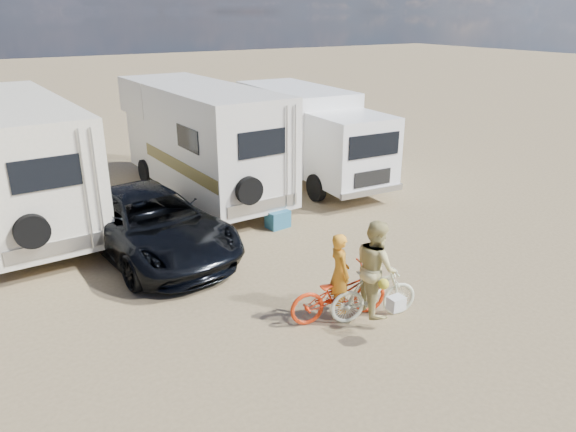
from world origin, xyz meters
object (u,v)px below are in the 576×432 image
rv_main (201,142)px  rider_man (339,281)px  dark_suv (151,223)px  cooler (278,219)px  rv_left (19,164)px  bike_parked (356,177)px  crate (226,216)px  bike_woman (374,294)px  rider_woman (375,276)px  box_truck (310,136)px  bike_man (339,294)px

rv_main → rider_man: size_ratio=4.72×
dark_suv → cooler: bearing=-9.3°
rv_left → dark_suv: 4.51m
rv_main → bike_parked: rv_main is taller
rv_main → crate: size_ratio=16.23×
rider_man → bike_woman: bearing=-113.2°
rv_left → rider_woman: 10.24m
bike_parked → rider_man: bearing=144.1°
dark_suv → rider_man: (2.09, -4.80, 0.02)m
cooler → crate: (-1.04, 1.10, -0.06)m
crate → dark_suv: bearing=-158.6°
crate → bike_parked: bearing=5.3°
box_truck → dark_suv: size_ratio=1.30×
rv_left → box_truck: 9.10m
rider_man → cooler: 4.88m
rv_left → box_truck: rv_left is taller
rider_woman → bike_parked: size_ratio=1.07×
rv_left → bike_man: rv_left is taller
bike_woman → bike_man: bearing=70.3°
dark_suv → cooler: 3.50m
rider_man → crate: 5.79m
box_truck → bike_woman: size_ratio=4.10×
bike_man → rider_woman: (0.55, -0.37, 0.40)m
box_truck → cooler: box_truck is taller
bike_man → bike_woman: (0.55, -0.37, 0.01)m
bike_parked → rv_main: bearing=69.0°
box_truck → crate: bearing=-149.0°
box_truck → bike_woman: (-4.11, -8.42, -1.01)m
bike_parked → crate: bike_parked is taller
bike_woman → rider_man: (-0.55, 0.37, 0.26)m
rider_man → bike_parked: (5.26, 6.21, -0.34)m
rv_main → bike_man: size_ratio=3.75×
rider_woman → box_truck: bearing=-11.7°
rv_left → bike_woman: (4.97, -8.91, -1.18)m
rv_main → rv_left: rv_main is taller
dark_suv → bike_woman: dark_suv is taller
bike_woman → rider_woman: size_ratio=0.96×
rv_main → bike_woman: rv_main is taller
dark_suv → bike_woman: (2.64, -5.17, -0.24)m
rider_man → bike_man: bearing=0.0°
rv_main → bike_woman: 8.79m
box_truck → cooler: size_ratio=12.10×
rv_left → rider_woman: size_ratio=4.33×
bike_parked → cooler: 4.19m
rider_woman → bike_parked: rider_woman is taller
rv_main → crate: rv_main is taller
box_truck → bike_man: 9.36m
rv_left → rider_woman: (4.97, -8.91, -0.79)m
box_truck → bike_parked: 2.22m
rv_main → box_truck: 3.92m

